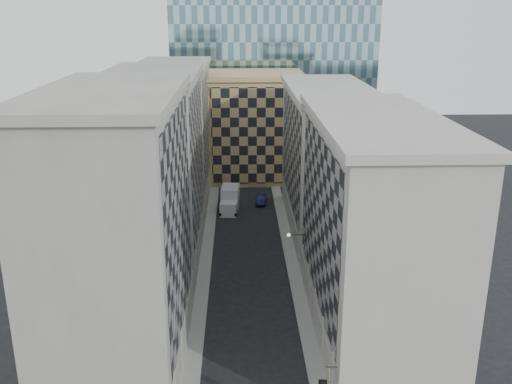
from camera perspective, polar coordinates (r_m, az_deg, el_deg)
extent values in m
cube|color=gray|center=(69.46, -5.09, -7.20)|extent=(1.50, 100.00, 0.15)
cube|color=gray|center=(69.64, 3.63, -7.10)|extent=(1.50, 100.00, 0.15)
cube|color=gray|center=(48.36, -13.49, -4.43)|extent=(10.00, 22.00, 23.00)
cube|color=gray|center=(47.06, -7.79, -2.75)|extent=(0.25, 19.36, 18.00)
cube|color=gray|center=(52.16, -7.34, -14.55)|extent=(0.45, 21.12, 3.20)
cube|color=gray|center=(45.31, -14.58, 9.58)|extent=(10.80, 22.80, 0.70)
cylinder|color=gray|center=(49.56, -7.85, -15.67)|extent=(0.90, 0.90, 4.40)
cylinder|color=gray|center=(54.20, -7.26, -12.46)|extent=(0.90, 0.90, 4.40)
cylinder|color=gray|center=(58.99, -6.79, -9.76)|extent=(0.90, 0.90, 4.40)
cube|color=gray|center=(69.05, -9.98, 2.12)|extent=(10.00, 22.00, 22.00)
cube|color=gray|center=(68.14, -5.98, 3.39)|extent=(0.25, 19.36, 17.00)
cube|color=gray|center=(71.64, -5.76, -5.08)|extent=(0.45, 21.12, 3.20)
cube|color=gray|center=(66.92, -10.51, 11.51)|extent=(10.80, 22.80, 0.70)
cylinder|color=gray|center=(63.90, -6.39, -7.48)|extent=(0.90, 0.90, 4.40)
cylinder|color=gray|center=(68.89, -6.05, -5.52)|extent=(0.90, 0.90, 4.40)
cylinder|color=gray|center=(73.96, -5.76, -3.83)|extent=(0.90, 0.90, 4.40)
cylinder|color=gray|center=(79.09, -5.51, -2.35)|extent=(0.90, 0.90, 4.40)
cube|color=gray|center=(90.37, -8.10, 5.61)|extent=(10.00, 22.00, 21.00)
cube|color=gray|center=(89.67, -5.02, 6.60)|extent=(0.25, 19.36, 16.00)
cube|color=gray|center=(92.26, -4.90, 0.25)|extent=(0.45, 21.12, 3.20)
cube|color=gray|center=(88.73, -8.41, 12.47)|extent=(10.80, 22.80, 0.70)
cylinder|color=gray|center=(84.26, -5.29, -1.06)|extent=(0.90, 0.90, 4.40)
cylinder|color=gray|center=(89.47, -5.09, 0.09)|extent=(0.90, 0.90, 4.40)
cylinder|color=gray|center=(94.72, -4.92, 1.10)|extent=(0.90, 0.90, 4.40)
cylinder|color=gray|center=(99.99, -4.76, 2.01)|extent=(0.90, 0.90, 4.40)
cube|color=#A8A39A|center=(53.03, 11.57, -4.01)|extent=(10.00, 26.00, 20.00)
cube|color=gray|center=(51.59, 6.38, -2.59)|extent=(0.25, 22.88, 15.00)
cube|color=#A8A39A|center=(55.82, 6.11, -12.15)|extent=(0.45, 24.96, 3.20)
cube|color=#A8A39A|center=(50.17, 12.30, 7.03)|extent=(10.80, 26.80, 0.70)
cylinder|color=#A8A39A|center=(46.89, 8.11, -17.85)|extent=(0.90, 0.90, 4.40)
cylinder|color=#A8A39A|center=(51.14, 7.11, -14.47)|extent=(0.90, 0.90, 4.40)
cylinder|color=#A8A39A|center=(55.55, 6.29, -11.61)|extent=(0.90, 0.90, 4.40)
cylinder|color=#A8A39A|center=(60.08, 5.60, -9.18)|extent=(0.90, 0.90, 4.40)
cylinder|color=#A8A39A|center=(64.71, 5.02, -7.09)|extent=(0.90, 0.90, 4.40)
cube|color=#A8A39A|center=(78.38, 7.14, 3.00)|extent=(10.00, 28.00, 19.00)
cube|color=gray|center=(77.40, 3.61, 4.06)|extent=(0.25, 24.64, 14.00)
cube|color=#A8A39A|center=(80.17, 3.53, -2.47)|extent=(0.45, 26.88, 3.20)
cube|color=#A8A39A|center=(76.46, 7.43, 10.15)|extent=(10.80, 28.80, 0.70)
cube|color=tan|center=(102.91, -0.06, 6.43)|extent=(16.00, 14.00, 18.00)
cube|color=tan|center=(95.97, 0.07, 5.59)|extent=(15.20, 0.25, 16.50)
cube|color=tan|center=(101.46, -0.06, 11.64)|extent=(16.80, 14.80, 0.80)
cube|color=#2F2B25|center=(115.85, -1.29, 10.22)|extent=(6.00, 6.00, 28.00)
cube|color=#2F2B25|center=(114.82, -1.34, 17.51)|extent=(7.00, 7.00, 1.40)
cylinder|color=gray|center=(42.87, -8.13, -12.34)|extent=(0.10, 2.33, 2.33)
cylinder|color=gray|center=(46.35, -7.62, -9.86)|extent=(0.10, 2.33, 2.33)
cylinder|color=black|center=(61.71, 4.12, -4.30)|extent=(1.80, 0.08, 0.08)
sphere|color=#FFE5B2|center=(61.62, 3.28, -4.31)|extent=(0.36, 0.36, 0.36)
cube|color=silver|center=(85.10, -2.75, -1.65)|extent=(2.69, 2.90, 2.04)
cube|color=silver|center=(87.64, -2.58, -0.55)|extent=(2.90, 4.26, 3.51)
cylinder|color=black|center=(84.53, -3.56, -2.17)|extent=(0.42, 1.04, 1.02)
cylinder|color=black|center=(84.33, -2.03, -2.19)|extent=(0.42, 1.04, 1.02)
cylinder|color=black|center=(89.42, -3.22, -1.02)|extent=(0.42, 1.04, 1.02)
cylinder|color=black|center=(89.23, -1.77, -1.04)|extent=(0.42, 1.04, 1.02)
imported|color=#0F1737|center=(90.07, 0.50, -0.71)|extent=(1.85, 4.51, 1.45)
cylinder|color=black|center=(44.31, 7.59, -16.96)|extent=(0.90, 0.11, 0.06)
cube|color=#B6B286|center=(44.54, 7.30, -17.45)|extent=(0.11, 0.79, 0.79)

